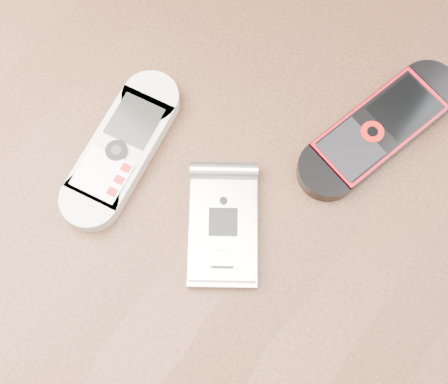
{
  "coord_description": "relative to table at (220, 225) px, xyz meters",
  "views": [
    {
      "loc": [
        0.1,
        -0.13,
        1.25
      ],
      "look_at": [
        0.01,
        0.0,
        0.76
      ],
      "focal_mm": 50.0,
      "sensor_mm": 36.0,
      "label": 1
    }
  ],
  "objects": [
    {
      "name": "table",
      "position": [
        0.0,
        0.0,
        0.0
      ],
      "size": [
        1.2,
        0.8,
        0.75
      ],
      "color": "black",
      "rests_on": "ground"
    },
    {
      "name": "ground",
      "position": [
        0.0,
        0.0,
        -0.64
      ],
      "size": [
        4.0,
        4.0,
        0.0
      ],
      "primitive_type": "plane",
      "color": "#472B19",
      "rests_on": "ground"
    },
    {
      "name": "motorola_razr",
      "position": [
        0.02,
        -0.03,
        0.11
      ],
      "size": [
        0.11,
        0.12,
        0.02
      ],
      "primitive_type": "cube",
      "rotation": [
        0.0,
        0.0,
        0.6
      ],
      "color": "silver",
      "rests_on": "table"
    },
    {
      "name": "nokia_black_red",
      "position": [
        0.08,
        0.13,
        0.11
      ],
      "size": [
        0.1,
        0.18,
        0.02
      ],
      "primitive_type": "cube",
      "rotation": [
        0.0,
        0.0,
        -0.26
      ],
      "color": "black",
      "rests_on": "table"
    },
    {
      "name": "nokia_white",
      "position": [
        -0.09,
        -0.02,
        0.11
      ],
      "size": [
        0.07,
        0.16,
        0.02
      ],
      "primitive_type": "cube",
      "rotation": [
        0.0,
        0.0,
        0.16
      ],
      "color": "beige",
      "rests_on": "table"
    }
  ]
}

